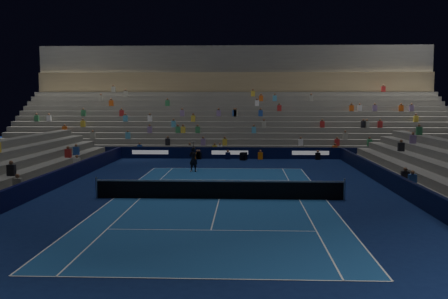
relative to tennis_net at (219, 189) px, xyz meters
name	(u,v)px	position (x,y,z in m)	size (l,w,h in m)	color
ground	(219,199)	(0.00, 0.00, -0.50)	(90.00, 90.00, 0.00)	#0B1946
court_surface	(219,199)	(0.00, 0.00, -0.50)	(10.97, 23.77, 0.01)	navy
sponsor_barrier_far	(230,153)	(0.00, 18.50, 0.00)	(44.00, 0.25, 1.00)	black
sponsor_barrier_east	(410,191)	(9.70, 0.00, 0.00)	(0.25, 37.00, 1.00)	black
sponsor_barrier_west	(34,188)	(-9.70, 0.00, 0.00)	(0.25, 37.00, 1.00)	black
grandstand_main	(233,117)	(0.00, 27.90, 2.87)	(44.00, 15.20, 11.20)	slate
tennis_net	(219,189)	(0.00, 0.00, 0.00)	(12.90, 0.10, 1.10)	#B2B2B7
tennis_player	(193,159)	(-2.36, 10.19, 0.38)	(0.65, 0.42, 1.77)	black
broadcast_camera	(243,156)	(1.19, 17.45, -0.17)	(0.66, 1.03, 0.65)	black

